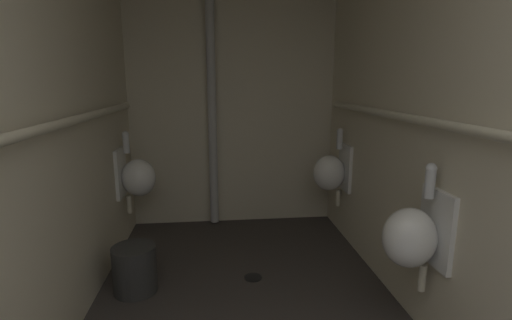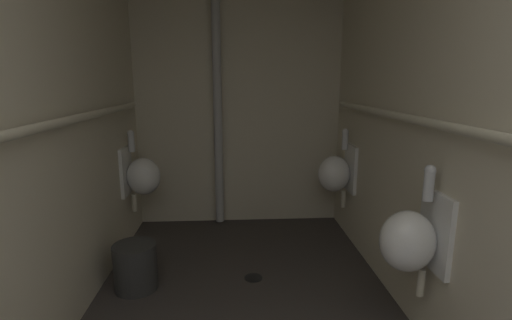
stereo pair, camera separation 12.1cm
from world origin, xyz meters
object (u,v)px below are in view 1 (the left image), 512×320
Objects in this scene: urinal_left_mid at (136,177)px; waste_bin at (135,269)px; urinal_right_mid at (413,236)px; urinal_right_far at (331,172)px; floor_drain at (253,277)px; standpipe_back_wall at (212,104)px.

waste_bin is (0.12, -0.81, -0.48)m from urinal_left_mid.
urinal_right_mid is 1.00× the size of urinal_right_far.
floor_drain is (-0.82, -0.71, -0.65)m from urinal_right_far.
urinal_left_mid is 2.21× the size of waste_bin.
standpipe_back_wall is at bearing 119.76° from urinal_right_mid.
standpipe_back_wall reaches higher than urinal_left_mid.
floor_drain is (0.29, -1.16, -1.26)m from standpipe_back_wall.
standpipe_back_wall is (-1.11, 1.95, 0.62)m from urinal_right_mid.
waste_bin reaches higher than floor_drain.
urinal_left_mid is at bearing 140.04° from urinal_right_mid.
urinal_right_mid is 2.21× the size of waste_bin.
standpipe_back_wall reaches higher than floor_drain.
urinal_right_far is at bearing 90.00° from urinal_right_mid.
urinal_left_mid is 1.38m from floor_drain.
urinal_left_mid is 5.39× the size of floor_drain.
urinal_right_mid is at bearing -60.24° from standpipe_back_wall.
urinal_left_mid is 1.00× the size of urinal_right_mid.
waste_bin is (-1.68, 0.70, -0.48)m from urinal_right_mid.
floor_drain is at bearing 136.13° from urinal_right_mid.
urinal_left_mid is at bearing 98.44° from waste_bin.
standpipe_back_wall is at bearing 65.45° from waste_bin.
floor_drain is (-0.82, 0.79, -0.65)m from urinal_right_mid.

